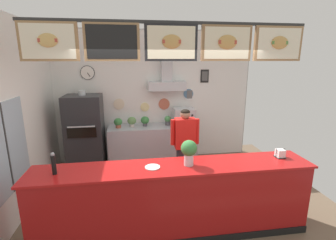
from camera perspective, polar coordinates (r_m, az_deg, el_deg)
The scene contains 15 objects.
ground_plane at distance 4.19m, azimuth 0.26°, elevation -20.67°, with size 5.69×5.69×0.00m, color brown.
back_wall_assembly at distance 5.72m, azimuth -2.99°, elevation 6.11°, with size 4.59×2.65×3.03m.
service_counter at distance 3.56m, azimuth 1.40°, elevation -17.98°, with size 3.75×0.60×1.01m.
back_prep_counter at distance 5.74m, azimuth -3.58°, elevation -5.82°, with size 1.98×0.62×0.90m.
pizza_oven at distance 5.52m, azimuth -18.57°, elevation -3.11°, with size 0.74×0.70×1.76m.
shop_worker at distance 4.52m, azimuth 3.88°, elevation -6.28°, with size 0.52×0.23×1.53m.
espresso_machine at distance 5.63m, azimuth 3.65°, elevation 0.72°, with size 0.47×0.52×0.40m.
potted_thyme at distance 5.64m, azimuth -0.04°, elevation -0.02°, with size 0.15×0.15×0.22m.
potted_basil at distance 5.59m, azimuth -5.35°, elevation -0.13°, with size 0.19×0.19×0.22m.
potted_oregano at distance 5.55m, azimuth -8.37°, elevation -0.28°, with size 0.19×0.19×0.23m.
potted_rosemary at distance 5.53m, azimuth -11.47°, elevation -0.57°, with size 0.18×0.18×0.22m.
pepper_grinder at distance 3.34m, azimuth -24.96°, elevation -9.13°, with size 0.05×0.05×0.28m.
condiment_plate at distance 3.27m, azimuth -3.62°, elevation -10.83°, with size 0.20×0.20×0.01m.
basil_vase at distance 3.28m, azimuth 4.87°, elevation -7.21°, with size 0.21×0.21×0.35m.
napkin_holder at distance 3.91m, azimuth 24.51°, elevation -7.11°, with size 0.14×0.13×0.13m.
Camera 1 is at (-0.53, -3.41, 2.38)m, focal length 26.34 mm.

